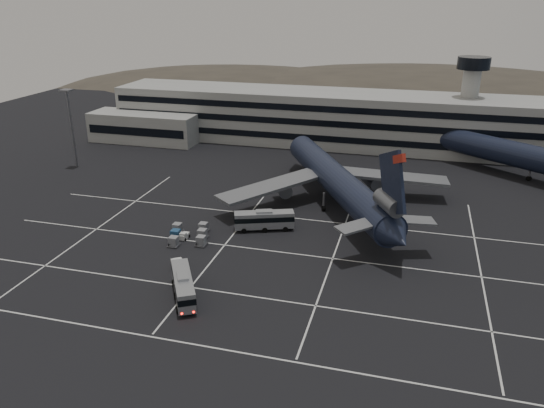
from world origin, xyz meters
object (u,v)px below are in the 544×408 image
at_px(trijet_main, 338,181).
at_px(bus_near, 183,285).
at_px(bus_far, 264,219).
at_px(tug_a, 184,236).
at_px(uld_cluster, 189,234).

height_order(trijet_main, bus_near, trijet_main).
height_order(bus_near, bus_far, bus_far).
height_order(trijet_main, bus_far, trijet_main).
bearing_deg(bus_far, tug_a, 100.19).
bearing_deg(bus_near, tug_a, 84.41).
distance_m(bus_near, uld_cluster, 18.81).
bearing_deg(bus_near, uld_cluster, 81.82).
bearing_deg(tug_a, bus_near, -62.75).
bearing_deg(uld_cluster, bus_near, -68.47).
height_order(trijet_main, uld_cluster, trijet_main).
distance_m(tug_a, uld_cluster, 0.88).
height_order(bus_near, uld_cluster, bus_near).
relative_size(bus_near, tug_a, 4.81).
height_order(bus_far, uld_cluster, bus_far).
distance_m(bus_near, tug_a, 18.81).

